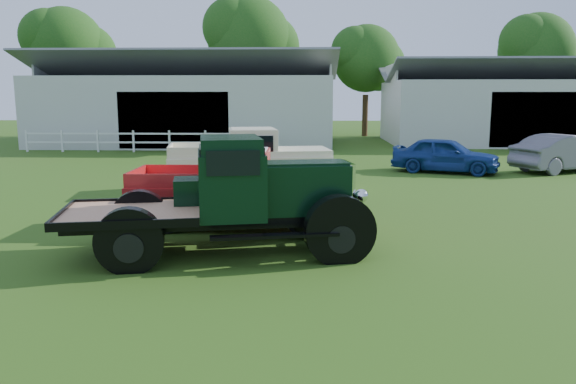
# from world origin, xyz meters

# --- Properties ---
(ground) EXTENTS (120.00, 120.00, 0.00)m
(ground) POSITION_xyz_m (0.00, 0.00, 0.00)
(ground) COLOR #355317
(shed_left) EXTENTS (18.80, 10.20, 5.60)m
(shed_left) POSITION_xyz_m (-7.00, 26.00, 2.80)
(shed_left) COLOR silver
(shed_left) RESTS_ON ground
(shed_right) EXTENTS (16.80, 9.20, 5.20)m
(shed_right) POSITION_xyz_m (14.00, 27.00, 2.60)
(shed_right) COLOR silver
(shed_right) RESTS_ON ground
(fence_rail) EXTENTS (14.20, 0.16, 1.20)m
(fence_rail) POSITION_xyz_m (-8.00, 20.00, 0.60)
(fence_rail) COLOR white
(fence_rail) RESTS_ON ground
(tree_a) EXTENTS (6.30, 6.30, 10.50)m
(tree_a) POSITION_xyz_m (-18.00, 33.00, 5.25)
(tree_a) COLOR #154B10
(tree_a) RESTS_ON ground
(tree_b) EXTENTS (6.90, 6.90, 11.50)m
(tree_b) POSITION_xyz_m (-4.00, 34.00, 5.75)
(tree_b) COLOR #154B10
(tree_b) RESTS_ON ground
(tree_c) EXTENTS (5.40, 5.40, 9.00)m
(tree_c) POSITION_xyz_m (5.00, 33.00, 4.50)
(tree_c) COLOR #154B10
(tree_c) RESTS_ON ground
(tree_d) EXTENTS (6.00, 6.00, 10.00)m
(tree_d) POSITION_xyz_m (18.00, 34.00, 5.00)
(tree_d) COLOR #154B10
(tree_d) RESTS_ON ground
(vintage_flatbed) EXTENTS (6.16, 3.38, 2.31)m
(vintage_flatbed) POSITION_xyz_m (-0.99, 0.08, 1.15)
(vintage_flatbed) COLOR black
(vintage_flatbed) RESTS_ON ground
(red_pickup) EXTENTS (5.08, 2.00, 1.84)m
(red_pickup) POSITION_xyz_m (-1.10, 2.51, 0.92)
(red_pickup) COLOR red
(red_pickup) RESTS_ON ground
(white_pickup) EXTENTS (5.70, 2.95, 1.99)m
(white_pickup) POSITION_xyz_m (-1.29, 7.66, 1.00)
(white_pickup) COLOR beige
(white_pickup) RESTS_ON ground
(misc_car_blue) EXTENTS (4.54, 3.15, 1.44)m
(misc_car_blue) POSITION_xyz_m (6.19, 12.21, 0.72)
(misc_car_blue) COLOR navy
(misc_car_blue) RESTS_ON ground
(misc_car_grey) EXTENTS (4.90, 3.40, 1.53)m
(misc_car_grey) POSITION_xyz_m (11.18, 12.64, 0.77)
(misc_car_grey) COLOR slate
(misc_car_grey) RESTS_ON ground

